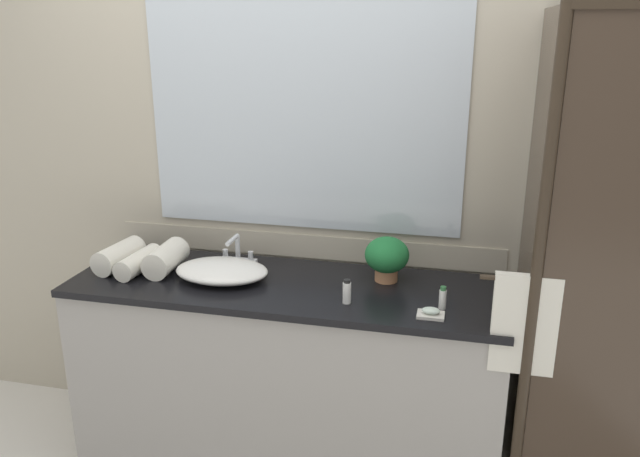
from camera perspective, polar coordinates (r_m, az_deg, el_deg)
wall_back_with_mirror at (r=2.80m, az=-1.39°, el=5.36°), size 4.40×0.06×2.60m
vanity_cabinet at (r=2.82m, az=-3.00°, el=-13.37°), size 1.80×0.58×0.90m
shower_enclosure at (r=2.37m, az=26.49°, el=-6.16°), size 1.20×0.59×2.00m
sink_basin at (r=2.67m, az=-8.94°, el=-3.82°), size 0.40×0.29×0.07m
faucet at (r=2.83m, az=-7.56°, el=-2.29°), size 0.17×0.14×0.14m
potted_plant at (r=2.61m, az=6.11°, el=-2.55°), size 0.18×0.18×0.19m
soap_dish at (r=2.35m, az=10.06°, el=-7.60°), size 0.10×0.07×0.04m
amenity_bottle_lotion at (r=2.41m, az=2.47°, el=-5.79°), size 0.03×0.03×0.10m
amenity_bottle_body_wash at (r=2.41m, az=11.12°, el=-6.25°), size 0.03×0.03×0.09m
rolled_towel_near_edge at (r=2.89m, az=-17.84°, el=-2.39°), size 0.14×0.26×0.11m
rolled_towel_middle at (r=2.82m, az=-16.18°, el=-2.97°), size 0.11×0.26×0.09m
rolled_towel_far_edge at (r=2.79m, az=-13.86°, el=-2.65°), size 0.13×0.25×0.12m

